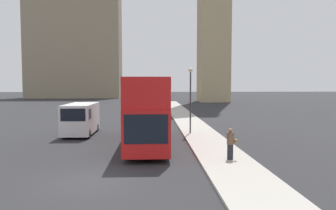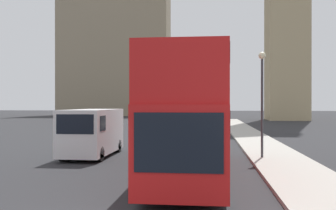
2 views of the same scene
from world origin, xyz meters
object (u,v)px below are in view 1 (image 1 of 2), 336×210
Objects in this scene: pedestrian at (230,144)px; street_lamp at (190,90)px; red_double_decker_bus at (148,108)px; white_van at (81,118)px.

street_lamp is (-1.03, 9.32, 2.66)m from pedestrian.
white_van is at bearing 140.34° from red_double_decker_bus.
pedestrian is (4.41, -5.14, -1.53)m from red_double_decker_bus.
pedestrian is at bearing -49.38° from red_double_decker_bus.
red_double_decker_bus is 2.15× the size of street_lamp.
street_lamp is (3.37, 4.18, 1.13)m from red_double_decker_bus.
red_double_decker_bus reaches higher than pedestrian.
pedestrian is 9.75m from street_lamp.
street_lamp reaches higher than white_van.
pedestrian is 0.32× the size of street_lamp.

